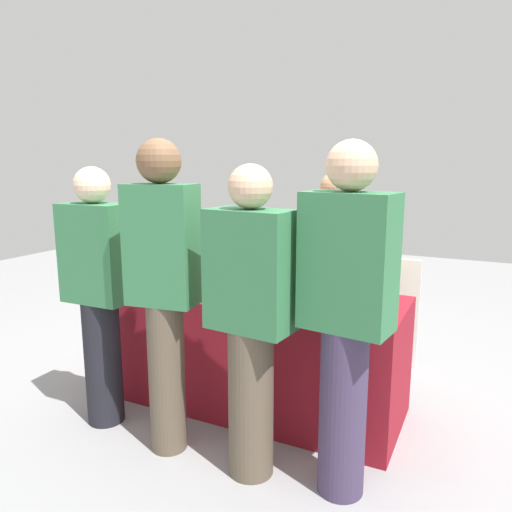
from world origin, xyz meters
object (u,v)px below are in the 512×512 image
guest_2 (251,316)px  wine_bottle_3 (285,272)px  wine_bottle_0 (187,263)px  wine_glass_0 (204,280)px  wine_glass_3 (261,289)px  guest_1 (163,285)px  guest_0 (99,290)px  wine_glass_2 (248,284)px  menu_board (387,311)px  wine_bottle_5 (346,280)px  wine_bottle_1 (244,269)px  guest_3 (346,312)px  wine_glass_4 (313,288)px  wine_bottle_2 (254,272)px  wine_glass_1 (222,284)px  wine_glass_5 (355,298)px  server_pouring (332,269)px  wine_bottle_4 (329,279)px

guest_2 → wine_bottle_3: bearing=107.0°
wine_bottle_0 → wine_glass_0: size_ratio=2.15×
wine_glass_3 → guest_1: size_ratio=0.08×
guest_0 → wine_glass_0: bearing=43.7°
wine_glass_2 → menu_board: bearing=63.0°
guest_1 → menu_board: (0.87, 1.78, -0.53)m
wine_bottle_5 → menu_board: bearing=84.3°
wine_bottle_0 → wine_bottle_1: 0.47m
wine_glass_0 → guest_3: 1.18m
wine_glass_0 → guest_3: bearing=-23.3°
wine_glass_4 → wine_bottle_2: bearing=161.5°
wine_bottle_5 → guest_2: bearing=-106.5°
wine_bottle_1 → guest_1: size_ratio=0.17×
wine_glass_3 → wine_glass_2: bearing=157.8°
wine_bottle_1 → wine_glass_0: (-0.11, -0.36, -0.01)m
wine_bottle_0 → wine_bottle_2: bearing=-10.2°
wine_glass_1 → wine_glass_5: bearing=1.5°
guest_1 → menu_board: guest_1 is taller
guest_2 → guest_3: size_ratio=0.94×
wine_bottle_0 → wine_glass_5: 1.42m
wine_bottle_1 → wine_glass_1: bearing=-83.0°
guest_2 → menu_board: size_ratio=1.85×
wine_glass_1 → menu_board: size_ratio=0.15×
wine_glass_0 → guest_0: guest_0 is taller
wine_bottle_3 → wine_glass_1: (-0.28, -0.37, -0.03)m
wine_bottle_3 → guest_3: (0.64, -0.80, 0.04)m
wine_bottle_5 → wine_glass_4: bearing=-118.0°
wine_bottle_5 → wine_glass_3: (-0.42, -0.36, -0.02)m
wine_bottle_2 → guest_2: guest_2 is taller
wine_bottle_1 → server_pouring: size_ratio=0.20×
wine_glass_2 → menu_board: wine_glass_2 is taller
wine_glass_4 → guest_1: guest_1 is taller
wine_glass_3 → guest_0: guest_0 is taller
wine_bottle_1 → wine_glass_4: (0.62, -0.28, -0.00)m
wine_glass_0 → guest_0: size_ratio=0.08×
wine_glass_5 → guest_3: 0.46m
wine_bottle_4 → menu_board: 1.08m
server_pouring → guest_0: guest_0 is taller
guest_2 → wine_glass_2: bearing=124.1°
wine_glass_2 → wine_glass_4: (0.41, 0.07, 0.00)m
wine_glass_4 → guest_1: 0.89m
wine_glass_5 → guest_3: bearing=-80.7°
wine_glass_1 → menu_board: bearing=58.3°
wine_bottle_0 → guest_2: (0.97, -0.87, -0.01)m
wine_bottle_4 → wine_glass_0: (-0.76, -0.29, -0.02)m
guest_0 → guest_1: (0.54, -0.07, 0.11)m
guest_3 → wine_glass_4: bearing=130.9°
wine_bottle_0 → guest_1: guest_1 is taller
wine_bottle_2 → wine_glass_5: size_ratio=2.35×
wine_bottle_2 → wine_glass_0: size_ratio=2.54×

